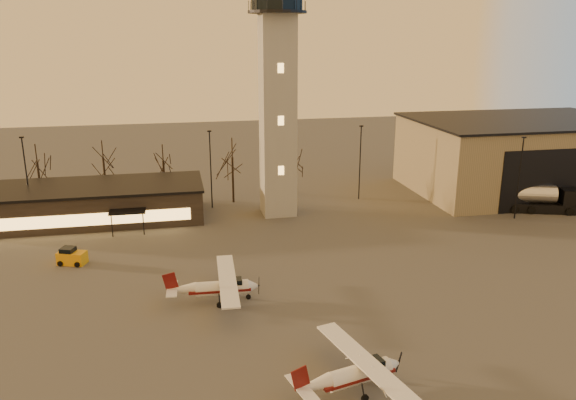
{
  "coord_description": "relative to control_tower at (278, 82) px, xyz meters",
  "views": [
    {
      "loc": [
        -12.45,
        -36.4,
        21.63
      ],
      "look_at": [
        -2.25,
        13.0,
        6.76
      ],
      "focal_mm": 35.0,
      "sensor_mm": 36.0,
      "label": 1
    }
  ],
  "objects": [
    {
      "name": "cessna_front",
      "position": [
        -1.75,
        -37.21,
        -15.35
      ],
      "size": [
        8.3,
        10.36,
        2.86
      ],
      "rotation": [
        0.0,
        0.0,
        0.24
      ],
      "color": "silver",
      "rests_on": "ground"
    },
    {
      "name": "fuel_truck",
      "position": [
        32.7,
        -5.99,
        -14.96
      ],
      "size": [
        9.64,
        5.51,
        3.44
      ],
      "rotation": [
        0.0,
        0.0,
        -0.33
      ],
      "color": "black",
      "rests_on": "ground"
    },
    {
      "name": "light_poles",
      "position": [
        0.5,
        1.0,
        -10.92
      ],
      "size": [
        58.5,
        12.25,
        10.14
      ],
      "color": "black",
      "rests_on": "ground"
    },
    {
      "name": "cessna_rear",
      "position": [
        -9.05,
        -23.07,
        -15.33
      ],
      "size": [
        8.37,
        10.58,
        2.92
      ],
      "rotation": [
        0.0,
        0.0,
        -0.05
      ],
      "color": "silver",
      "rests_on": "ground"
    },
    {
      "name": "ground",
      "position": [
        0.0,
        -30.0,
        -16.33
      ],
      "size": [
        220.0,
        220.0,
        0.0
      ],
      "primitive_type": "plane",
      "color": "#45423F",
      "rests_on": "ground"
    },
    {
      "name": "tree_row",
      "position": [
        -13.7,
        9.16,
        -10.39
      ],
      "size": [
        37.2,
        9.2,
        8.8
      ],
      "color": "black",
      "rests_on": "ground"
    },
    {
      "name": "hangar",
      "position": [
        36.0,
        3.98,
        -11.17
      ],
      "size": [
        30.6,
        20.6,
        10.3
      ],
      "color": "#8B795B",
      "rests_on": "ground"
    },
    {
      "name": "service_cart",
      "position": [
        -22.92,
        -11.98,
        -15.68
      ],
      "size": [
        2.98,
        2.38,
        1.68
      ],
      "rotation": [
        0.0,
        0.0,
        -0.35
      ],
      "color": "orange",
      "rests_on": "ground"
    },
    {
      "name": "terminal",
      "position": [
        -21.99,
        1.98,
        -14.17
      ],
      "size": [
        25.4,
        12.2,
        4.3
      ],
      "color": "black",
      "rests_on": "ground"
    },
    {
      "name": "control_tower",
      "position": [
        0.0,
        0.0,
        0.0
      ],
      "size": [
        6.8,
        6.8,
        32.6
      ],
      "color": "#9A9792",
      "rests_on": "ground"
    }
  ]
}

